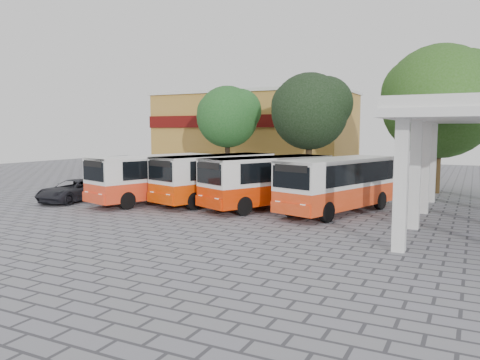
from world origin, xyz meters
The scene contains 10 objects.
ground centered at (0.00, 0.00, 0.00)m, with size 90.00×90.00×0.00m, color gray.
shophouse_block centered at (-11.00, 25.99, 4.16)m, with size 20.40×10.40×8.30m.
bus_far_left centered at (-6.95, 2.83, 1.62)m, with size 4.54×8.26×2.80m.
bus_centre_left centered at (-3.54, 4.31, 1.65)m, with size 4.74×8.39×2.84m.
bus_centre_right centered at (-0.05, 4.06, 1.64)m, with size 5.53×8.46×2.84m.
bus_far_right centered at (3.83, 4.25, 1.65)m, with size 4.68×8.40×2.85m.
tree_left centered at (-9.05, 16.23, 5.64)m, with size 5.57×5.30×8.12m.
tree_middle centered at (-1.12, 14.58, 5.91)m, with size 6.08×5.79×8.63m.
tree_right centered at (7.92, 15.00, 6.48)m, with size 8.04×7.66×10.05m.
parked_car centered at (-11.57, 1.00, 0.66)m, with size 2.18×4.73×1.31m, color black.
Camera 1 is at (10.13, -19.57, 4.27)m, focal length 35.00 mm.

